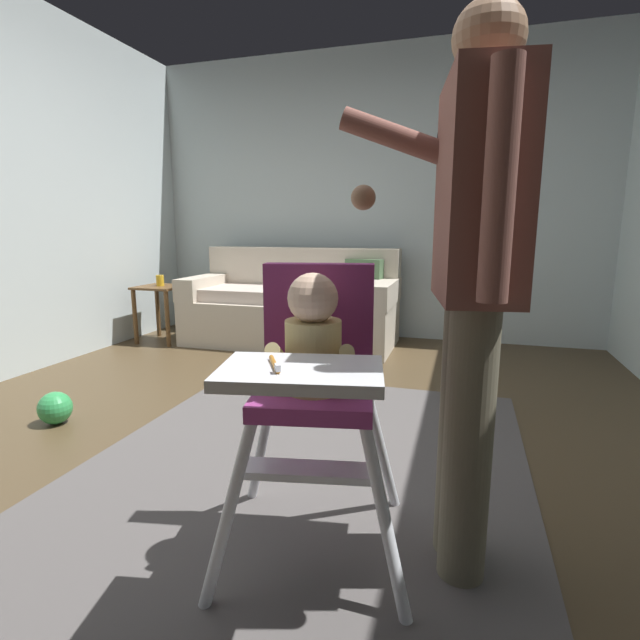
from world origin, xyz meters
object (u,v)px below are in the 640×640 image
object	(u,v)px
side_table	(161,301)
wall_clock	(453,136)
high_chair	(314,362)
sippy_cup	(160,280)
couch	(294,307)
adult_standing	(472,273)
toy_ball	(55,408)

from	to	relation	value
side_table	wall_clock	distance (m)	3.01
high_chair	sippy_cup	bearing A→B (deg)	-148.10
couch	high_chair	xyz separation A→B (m)	(1.06, -2.72, 0.30)
couch	side_table	distance (m)	1.23
couch	adult_standing	distance (m)	3.11
side_table	sippy_cup	bearing A→B (deg)	180.00
couch	sippy_cup	world-z (taller)	couch
adult_standing	side_table	world-z (taller)	adult_standing
adult_standing	sippy_cup	distance (m)	3.58
high_chair	toy_ball	world-z (taller)	high_chair
adult_standing	sippy_cup	size ratio (longest dim) A/B	16.24
high_chair	adult_standing	xyz separation A→B (m)	(0.45, 0.07, 0.28)
high_chair	wall_clock	distance (m)	3.43
sippy_cup	couch	bearing A→B (deg)	15.22
adult_standing	wall_clock	bearing A→B (deg)	-95.76
high_chair	wall_clock	xyz separation A→B (m)	(0.27, 3.20, 1.20)
couch	high_chair	distance (m)	2.94
adult_standing	toy_ball	xyz separation A→B (m)	(-2.10, 0.50, -0.83)
couch	wall_clock	bearing A→B (deg)	109.73
high_chair	toy_ball	distance (m)	1.83
couch	sippy_cup	bearing A→B (deg)	-74.78
couch	toy_ball	bearing A→B (deg)	-15.22
couch	adult_standing	world-z (taller)	adult_standing
high_chair	sippy_cup	size ratio (longest dim) A/B	9.35
side_table	wall_clock	bearing A→B (deg)	17.65
toy_ball	sippy_cup	bearing A→B (deg)	108.01
high_chair	wall_clock	bearing A→B (deg)	164.07
wall_clock	adult_standing	bearing A→B (deg)	-86.66
toy_ball	side_table	distance (m)	1.95
high_chair	adult_standing	size ratio (longest dim) A/B	0.58
side_table	sippy_cup	xyz separation A→B (m)	(-0.00, 0.00, 0.19)
couch	toy_ball	xyz separation A→B (m)	(-0.59, -2.16, -0.24)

